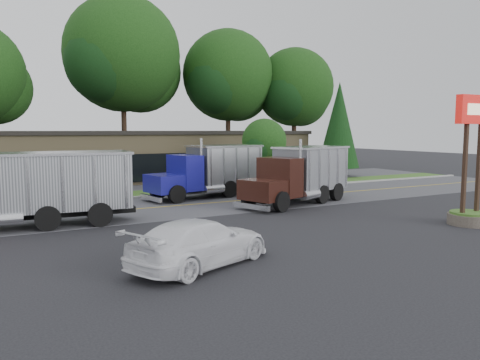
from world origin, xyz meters
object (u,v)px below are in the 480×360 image
object	(u,v)px
bilo_sign	(471,181)
dump_truck_maroon	(301,173)
dump_truck_red	(26,188)
dump_truck_blue	(211,169)
rally_car	(200,242)

from	to	relation	value
bilo_sign	dump_truck_maroon	distance (m)	9.58
dump_truck_red	dump_truck_maroon	bearing A→B (deg)	-175.89
dump_truck_blue	rally_car	distance (m)	15.84
bilo_sign	rally_car	world-z (taller)	bilo_sign
dump_truck_maroon	rally_car	world-z (taller)	dump_truck_maroon
dump_truck_red	dump_truck_maroon	distance (m)	15.03
bilo_sign	dump_truck_red	xyz separation A→B (m)	(-18.11, 8.98, -0.21)
bilo_sign	dump_truck_maroon	size ratio (longest dim) A/B	0.73
dump_truck_red	rally_car	distance (m)	10.21
dump_truck_maroon	rally_car	distance (m)	14.06
rally_car	dump_truck_maroon	bearing A→B (deg)	-72.25
bilo_sign	dump_truck_red	bearing A→B (deg)	153.62
dump_truck_blue	dump_truck_maroon	bearing A→B (deg)	115.70
dump_truck_red	dump_truck_blue	size ratio (longest dim) A/B	1.33
dump_truck_blue	dump_truck_maroon	xyz separation A→B (m)	(3.59, -4.97, -0.00)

